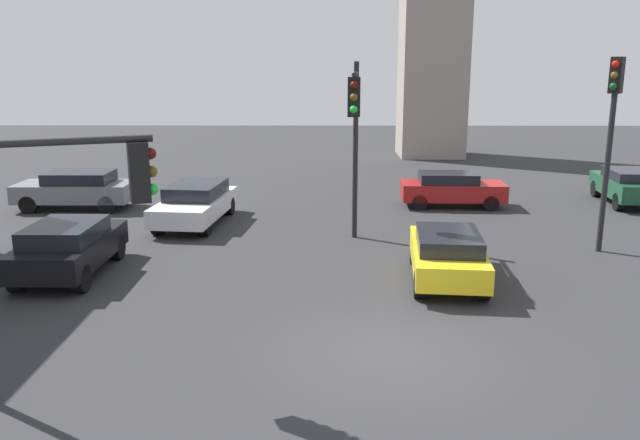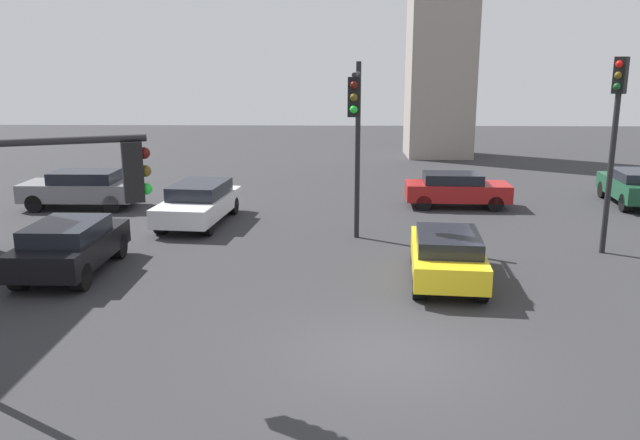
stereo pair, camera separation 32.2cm
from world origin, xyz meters
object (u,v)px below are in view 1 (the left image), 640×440
Objects in this scene: traffic_light_2 at (63,207)px; car_4 at (447,254)px; car_0 at (69,247)px; traffic_light_1 at (612,119)px; car_3 at (452,189)px; car_7 at (627,185)px; car_1 at (196,203)px; traffic_light_0 at (355,120)px; car_2 at (76,189)px.

traffic_light_2 reaches higher than car_4.
car_0 is at bearing 90.32° from traffic_light_2.
traffic_light_1 is at bearing -55.76° from car_4.
car_0 is at bearing 92.93° from car_4.
traffic_light_1 is 1.40× the size of car_3.
car_4 is at bearing 15.88° from traffic_light_2.
car_7 is (18.60, 9.07, -0.01)m from car_0.
car_7 is at bearing -169.66° from traffic_light_1.
car_0 is 0.85× the size of car_1.
car_3 is 7.04m from car_7.
traffic_light_2 is 1.10× the size of car_7.
traffic_light_1 is (7.25, 0.04, 0.02)m from traffic_light_0.
traffic_light_0 is 7.25m from traffic_light_1.
traffic_light_1 reaches higher than car_7.
traffic_light_0 is 4.72m from car_4.
traffic_light_2 is (-5.02, -8.36, -0.69)m from traffic_light_0.
traffic_light_1 is 6.52m from car_4.
car_7 reaches higher than car_4.
car_1 is 9.73m from car_4.
traffic_light_0 is 8.08m from car_3.
car_7 is at bearing 6.53° from car_3.
car_2 reaches higher than car_4.
traffic_light_0 is 8.44m from car_0.
car_1 is 1.15× the size of car_4.
car_2 is (-10.33, 5.70, -3.08)m from traffic_light_0.
traffic_light_1 reaches higher than traffic_light_2.
car_1 is at bearing 154.85° from car_2.
car_7 is at bearing 107.66° from car_1.
car_0 is (-7.51, -2.29, -3.08)m from traffic_light_0.
traffic_light_2 is at bearing -119.77° from car_3.
car_3 is at bearing 99.61° from car_7.
car_0 reaches higher than car_4.
traffic_light_2 is 1.09× the size of car_4.
traffic_light_0 is 7.03m from car_1.
traffic_light_1 is at bearing 161.77° from car_2.
car_7 is at bearing -63.84° from car_0.
traffic_light_0 is 1.21× the size of traffic_light_2.
traffic_light_1 reaches higher than car_1.
car_4 is (7.27, 5.65, -2.44)m from traffic_light_2.
traffic_light_0 is at bearing -120.97° from car_3.
car_3 is (9.08, 14.60, -2.45)m from traffic_light_2.
car_3 is at bearing 150.54° from traffic_light_0.
car_2 reaches higher than car_0.
traffic_light_1 is 14.89m from traffic_light_2.
car_2 is 1.07× the size of car_3.
traffic_light_2 is at bearing 133.28° from car_4.
traffic_light_1 is 18.74m from car_2.
traffic_light_2 is 9.53m from car_4.
car_3 is (11.58, 8.53, -0.06)m from car_0.
car_7 is (16.10, 15.15, -2.40)m from traffic_light_2.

